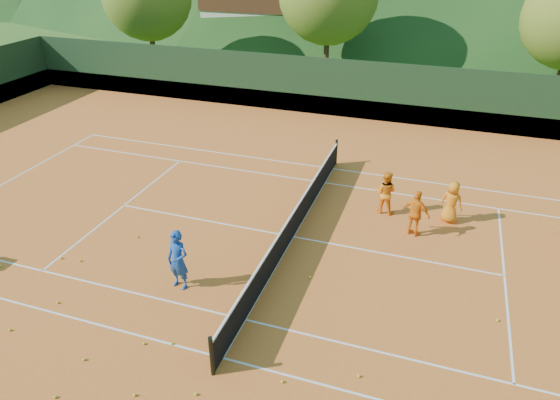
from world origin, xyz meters
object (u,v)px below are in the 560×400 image
(coach, at_px, (178,260))
(student_a, at_px, (385,192))
(student_c, at_px, (452,202))
(tennis_net, at_px, (293,224))
(student_b, at_px, (416,214))

(coach, bearing_deg, student_a, 60.44)
(student_a, xyz_separation_m, student_c, (2.20, 0.08, -0.04))
(coach, height_order, tennis_net, coach)
(coach, relative_size, student_a, 1.15)
(tennis_net, bearing_deg, student_b, 20.76)
(student_b, distance_m, student_c, 1.65)
(student_b, distance_m, tennis_net, 3.93)
(student_b, relative_size, student_c, 1.07)
(coach, relative_size, student_c, 1.20)
(student_b, height_order, student_c, student_b)
(student_a, bearing_deg, student_b, 137.57)
(coach, relative_size, student_b, 1.12)
(student_b, xyz_separation_m, student_c, (1.06, 1.26, -0.05))
(student_a, distance_m, student_c, 2.20)
(coach, height_order, student_b, coach)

